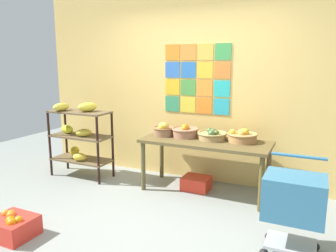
{
  "coord_description": "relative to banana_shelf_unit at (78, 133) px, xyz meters",
  "views": [
    {
      "loc": [
        1.68,
        -2.86,
        1.72
      ],
      "look_at": [
        -0.12,
        0.97,
        0.9
      ],
      "focal_mm": 35.02,
      "sensor_mm": 36.0,
      "label": 1
    }
  ],
  "objects": [
    {
      "name": "ground",
      "position": [
        1.6,
        -0.94,
        -0.68
      ],
      "size": [
        9.18,
        9.18,
        0.0
      ],
      "primitive_type": "plane",
      "color": "gray"
    },
    {
      "name": "back_wall_with_art",
      "position": [
        1.6,
        0.68,
        0.76
      ],
      "size": [
        5.09,
        0.07,
        2.87
      ],
      "color": "#EAC066",
      "rests_on": "ground"
    },
    {
      "name": "banana_shelf_unit",
      "position": [
        0.0,
        0.0,
        0.0
      ],
      "size": [
        0.94,
        0.49,
        1.14
      ],
      "color": "black",
      "rests_on": "ground"
    },
    {
      "name": "display_table",
      "position": [
        1.95,
        0.19,
        -0.05
      ],
      "size": [
        1.68,
        0.69,
        0.71
      ],
      "color": "brown",
      "rests_on": "ground"
    },
    {
      "name": "fruit_basket_back_left",
      "position": [
        1.62,
        0.29,
        0.11
      ],
      "size": [
        0.37,
        0.37,
        0.18
      ],
      "color": "#A06D51",
      "rests_on": "display_table"
    },
    {
      "name": "fruit_basket_left",
      "position": [
        2.4,
        0.34,
        0.11
      ],
      "size": [
        0.39,
        0.39,
        0.18
      ],
      "color": "#AF7B47",
      "rests_on": "display_table"
    },
    {
      "name": "fruit_basket_back_right",
      "position": [
        2.01,
        0.3,
        0.1
      ],
      "size": [
        0.39,
        0.39,
        0.15
      ],
      "color": "#A68851",
      "rests_on": "display_table"
    },
    {
      "name": "fruit_basket_centre",
      "position": [
        1.32,
        0.23,
        0.12
      ],
      "size": [
        0.3,
        0.3,
        0.19
      ],
      "color": "#8F6546",
      "rests_on": "display_table"
    },
    {
      "name": "produce_crate_under_table",
      "position": [
        1.82,
        0.23,
        -0.59
      ],
      "size": [
        0.37,
        0.31,
        0.18
      ],
      "primitive_type": "cube",
      "color": "red",
      "rests_on": "ground"
    },
    {
      "name": "orange_crate_foreground",
      "position": [
        0.59,
        -1.72,
        -0.57
      ],
      "size": [
        0.42,
        0.37,
        0.25
      ],
      "color": "red",
      "rests_on": "ground"
    },
    {
      "name": "shopping_cart",
      "position": [
        3.14,
        -0.87,
        -0.16
      ],
      "size": [
        0.52,
        0.45,
        0.88
      ],
      "rotation": [
        0.0,
        0.0,
        -0.1
      ],
      "color": "black",
      "rests_on": "ground"
    }
  ]
}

